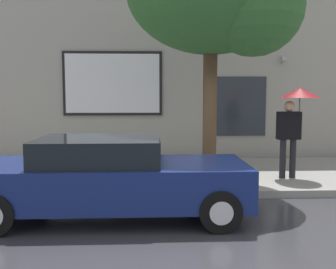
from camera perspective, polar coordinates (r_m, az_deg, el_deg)
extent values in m
plane|color=#333338|center=(6.66, 4.25, -11.92)|extent=(60.00, 60.00, 0.00)
cube|color=gray|center=(9.53, 2.13, -6.00)|extent=(20.00, 4.00, 0.15)
cube|color=#9E998E|center=(11.91, 1.20, 12.93)|extent=(20.00, 0.40, 7.00)
cube|color=black|center=(11.63, -8.25, 7.53)|extent=(2.95, 0.06, 1.91)
cube|color=silver|center=(11.60, -8.27, 7.54)|extent=(2.79, 0.03, 1.75)
cube|color=#262B33|center=(11.87, 10.18, 4.16)|extent=(1.80, 0.04, 1.80)
cone|color=#99999E|center=(12.17, 17.00, 10.63)|extent=(0.22, 0.24, 0.24)
cube|color=navy|center=(6.46, -8.14, -7.08)|extent=(4.40, 1.70, 0.66)
cube|color=black|center=(6.38, -10.18, -2.35)|extent=(1.98, 1.50, 0.41)
cylinder|color=black|center=(7.32, 5.58, -7.68)|extent=(0.64, 0.22, 0.64)
cylinder|color=silver|center=(7.32, 5.58, -7.68)|extent=(0.35, 0.24, 0.35)
cylinder|color=black|center=(5.83, 7.78, -11.26)|extent=(0.64, 0.22, 0.64)
cylinder|color=silver|center=(5.83, 7.78, -11.26)|extent=(0.35, 0.24, 0.35)
cylinder|color=black|center=(7.60, -20.09, -7.51)|extent=(0.64, 0.22, 0.64)
cylinder|color=silver|center=(7.60, -20.09, -7.51)|extent=(0.35, 0.24, 0.35)
cylinder|color=white|center=(8.36, -5.35, -5.06)|extent=(0.22, 0.22, 0.60)
sphere|color=#BBBBB7|center=(8.31, -5.37, -3.02)|extent=(0.23, 0.23, 0.23)
cylinder|color=#BBBBB7|center=(8.20, -5.41, -5.07)|extent=(0.09, 0.12, 0.09)
cylinder|color=#BBBBB7|center=(8.51, -5.30, -4.66)|extent=(0.09, 0.12, 0.09)
cylinder|color=white|center=(8.41, -5.33, -6.88)|extent=(0.30, 0.30, 0.06)
cylinder|color=black|center=(9.13, 16.72, -3.46)|extent=(0.14, 0.14, 0.89)
cylinder|color=black|center=(9.21, 18.10, -3.42)|extent=(0.14, 0.14, 0.89)
cube|color=black|center=(9.08, 17.56, 1.29)|extent=(0.52, 0.22, 0.63)
sphere|color=tan|center=(9.06, 17.64, 4.03)|extent=(0.24, 0.24, 0.24)
cylinder|color=#4C4C51|center=(9.15, 18.98, 2.85)|extent=(0.02, 0.02, 0.90)
cone|color=maroon|center=(9.14, 19.08, 5.88)|extent=(0.91, 0.91, 0.22)
cylinder|color=#4C3823|center=(8.28, 6.24, 3.53)|extent=(0.30, 0.30, 3.10)
sphere|color=#33662D|center=(8.19, 12.77, 18.08)|extent=(1.97, 1.97, 1.97)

